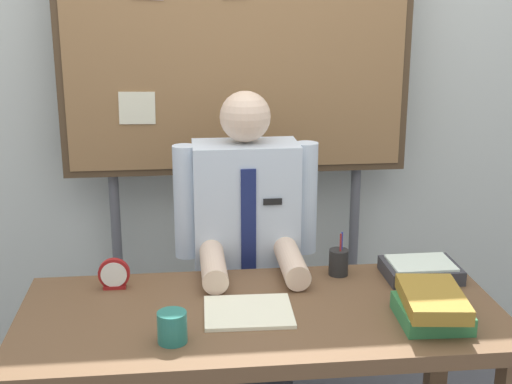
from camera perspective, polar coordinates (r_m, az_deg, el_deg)
back_wall at (r=3.16m, az=-1.89°, el=9.45°), size 6.40×0.08×2.70m
desk at (r=2.32m, az=0.44°, el=-11.79°), size 1.56×0.69×0.73m
person at (r=2.78m, az=-0.81°, el=-6.86°), size 0.55×0.56×1.36m
bulletin_board at (r=2.95m, az=-1.61°, el=11.73°), size 1.48×0.09×2.08m
book_stack at (r=2.24m, az=14.19°, el=-9.03°), size 0.22×0.30×0.10m
open_notebook at (r=2.25m, az=-0.63°, el=-9.76°), size 0.29×0.24×0.01m
desk_clock at (r=2.46m, az=-11.51°, el=-6.66°), size 0.11×0.04×0.11m
coffee_mug at (r=2.08m, az=-6.86°, el=-10.91°), size 0.09×0.09×0.09m
pen_holder at (r=2.54m, az=6.76°, el=-5.69°), size 0.07×0.07×0.16m
paper_tray at (r=2.58m, az=13.29°, el=-6.19°), size 0.26×0.20×0.06m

